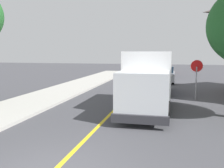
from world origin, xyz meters
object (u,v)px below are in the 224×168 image
object	(u,v)px
box_truck	(149,78)
parked_car_mid	(165,75)
parked_car_furthest	(165,67)
parked_car_near	(159,82)
parked_car_far	(162,70)
stop_sign	(196,72)

from	to	relation	value
box_truck	parked_car_mid	bearing A→B (deg)	87.36
parked_car_mid	parked_car_furthest	distance (m)	13.47
parked_car_near	parked_car_furthest	size ratio (longest dim) A/B	0.99
parked_car_mid	parked_car_far	distance (m)	7.30
parked_car_near	stop_sign	bearing A→B (deg)	-45.49
parked_car_far	box_truck	bearing A→B (deg)	-90.07
parked_car_near	parked_car_furthest	world-z (taller)	same
parked_car_mid	parked_car_far	xyz separation A→B (m)	(-0.58, 7.27, 0.00)
parked_car_far	parked_car_mid	bearing A→B (deg)	-85.45
parked_car_furthest	stop_sign	distance (m)	23.07
parked_car_mid	parked_car_furthest	size ratio (longest dim) A/B	0.99
parked_car_far	parked_car_near	bearing A→B (deg)	-88.97
box_truck	parked_car_far	world-z (taller)	box_truck
stop_sign	parked_car_mid	bearing A→B (deg)	103.21
parked_car_near	parked_car_mid	distance (m)	6.86
parked_car_near	parked_car_far	world-z (taller)	same
box_truck	parked_car_furthest	world-z (taller)	box_truck
parked_car_furthest	parked_car_mid	bearing A→B (deg)	-88.38
parked_car_near	parked_car_mid	world-z (taller)	same
stop_sign	parked_car_near	bearing A→B (deg)	134.51
parked_car_near	parked_car_furthest	distance (m)	20.31
parked_car_near	parked_car_mid	xyz separation A→B (m)	(0.32, 6.85, 0.00)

